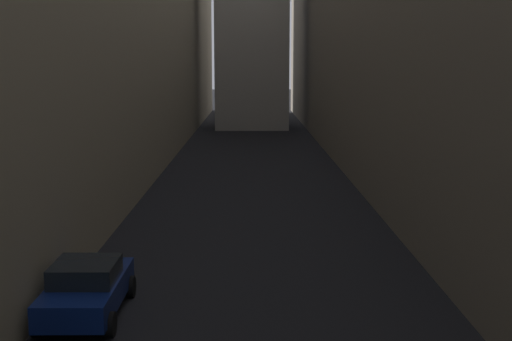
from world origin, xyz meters
name	(u,v)px	position (x,y,z in m)	size (l,w,h in m)	color
ground_plane	(253,177)	(0.00, 48.00, 0.00)	(264.00, 264.00, 0.00)	black
building_block_right	(464,9)	(12.46, 50.00, 9.68)	(13.93, 108.00, 19.36)	#756B5B
parked_car_left_far	(87,288)	(-4.40, 26.48, 0.75)	(1.97, 4.10, 1.48)	navy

